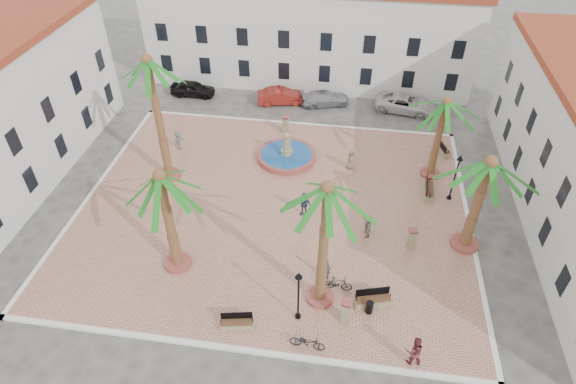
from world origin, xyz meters
name	(u,v)px	position (x,y,z in m)	size (l,w,h in m)	color
ground	(274,209)	(0.00, 0.00, 0.00)	(120.00, 120.00, 0.00)	#56544F
plaza	(274,208)	(0.00, 0.00, 0.07)	(26.00, 22.00, 0.15)	tan
kerb_n	(296,124)	(0.00, 11.00, 0.08)	(26.30, 0.30, 0.16)	silver
kerb_s	(236,349)	(0.00, -11.00, 0.08)	(26.30, 0.30, 0.16)	silver
kerb_e	(469,227)	(13.00, 0.00, 0.08)	(0.30, 22.30, 0.16)	silver
kerb_w	(95,190)	(-13.00, 0.00, 0.08)	(0.30, 22.30, 0.16)	silver
building_north	(309,31)	(0.00, 19.99, 4.77)	(30.40, 7.40, 9.50)	silver
fountain	(287,155)	(0.02, 5.76, 0.47)	(4.50, 4.50, 2.32)	#A24A3F
palm_nw	(150,74)	(-8.18, 2.29, 8.30)	(5.20, 5.20, 9.44)	#A24A3F
palm_sw	(162,188)	(-4.76, -5.95, 6.02)	(5.35, 5.35, 7.08)	#A24A3F
palm_s	(326,202)	(3.90, -7.22, 7.30)	(4.97, 4.97, 8.35)	#A24A3F
palm_e	(487,175)	(12.40, -1.72, 5.69)	(5.65, 5.65, 6.79)	#A24A3F
palm_ne	(445,111)	(10.83, 5.35, 5.49)	(4.71, 4.71, 6.42)	#A24A3F
bench_s	(237,324)	(-0.25, -9.72, 0.41)	(1.83, 0.87, 0.93)	#86825A
bench_se	(373,300)	(6.80, -7.17, 0.45)	(2.10, 1.15, 1.06)	#86825A
bench_e	(429,191)	(10.54, 3.00, 0.44)	(0.71, 1.98, 1.03)	#86825A
bench_ne	(443,149)	(12.00, 8.43, 0.41)	(1.09, 1.84, 0.93)	#86825A
lamppost_s	(299,288)	(2.85, -8.64, 2.60)	(0.39, 0.39, 3.62)	black
lamppost_e	(457,170)	(11.96, 2.72, 2.64)	(0.40, 0.40, 3.68)	black
bollard_se	(346,311)	(5.36, -8.44, 0.96)	(0.66, 0.66, 1.56)	#86825A
bollard_n	(286,124)	(-0.62, 9.44, 0.93)	(0.60, 0.60, 1.50)	#86825A
bollard_e	(412,238)	(9.07, -2.36, 0.88)	(0.61, 0.61, 1.40)	#86825A
litter_bin	(370,307)	(6.63, -7.73, 0.54)	(0.40, 0.40, 0.78)	black
cyclist_a	(326,268)	(4.04, -5.65, 0.94)	(0.57, 0.38, 1.57)	#333B49
bicycle_a	(307,342)	(3.55, -10.40, 0.64)	(0.65, 1.86, 0.98)	black
cyclist_b	(414,351)	(8.77, -10.40, 1.10)	(0.92, 0.72, 1.89)	maroon
bicycle_b	(338,284)	(4.81, -6.45, 0.65)	(0.47, 1.66, 1.00)	black
pedestrian_fountain_a	(351,159)	(4.94, 5.23, 0.94)	(0.77, 0.50, 1.58)	brown
pedestrian_fountain_b	(304,204)	(2.10, -0.40, 1.06)	(1.07, 0.44, 1.82)	#2C3F54
pedestrian_north	(179,140)	(-8.54, 5.76, 0.95)	(1.04, 0.60, 1.60)	#525358
pedestrian_east	(368,226)	(6.35, -1.76, 0.96)	(1.49, 0.48, 1.61)	gray
car_black	(193,89)	(-10.22, 14.69, 0.70)	(1.64, 4.09, 1.39)	black
car_red	(281,96)	(-1.79, 14.45, 0.72)	(1.52, 4.36, 1.44)	maroon
car_silver	(326,98)	(2.20, 14.80, 0.64)	(1.80, 4.44, 1.29)	#9999A1
car_white	(405,104)	(9.28, 14.72, 0.73)	(2.42, 5.26, 1.46)	beige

